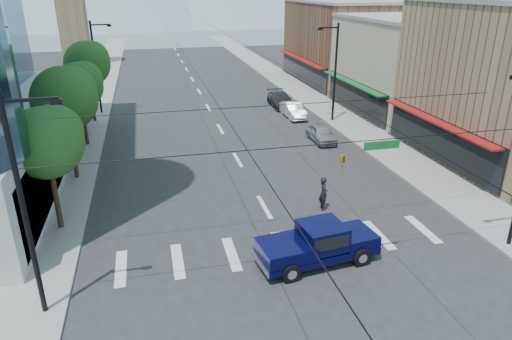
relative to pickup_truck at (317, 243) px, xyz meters
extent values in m
plane|color=#28282B|center=(-0.96, 0.09, -1.01)|extent=(160.00, 160.00, 0.00)
cube|color=gray|center=(-12.96, 40.09, -0.94)|extent=(4.00, 120.00, 0.15)
cube|color=gray|center=(11.04, 40.09, -0.94)|extent=(4.00, 120.00, 0.15)
cube|color=tan|center=(19.04, 24.09, 3.49)|extent=(12.00, 14.00, 9.00)
cube|color=brown|center=(19.04, 40.09, 3.99)|extent=(12.00, 18.00, 10.00)
cube|color=#8C6B4C|center=(-17.46, 62.09, 7.99)|extent=(4.00, 4.00, 18.00)
cylinder|color=black|center=(-12.16, 6.09, 1.26)|extent=(0.28, 0.28, 4.55)
sphere|color=#214517|center=(-12.16, 6.09, 3.86)|extent=(3.64, 3.64, 3.64)
sphere|color=#214517|center=(-11.76, 6.39, 4.26)|extent=(2.86, 2.86, 2.86)
cylinder|color=black|center=(-12.16, 13.09, 1.54)|extent=(0.28, 0.28, 5.11)
sphere|color=#214517|center=(-12.16, 13.09, 4.46)|extent=(4.09, 4.09, 4.09)
sphere|color=#214517|center=(-11.76, 13.39, 4.86)|extent=(3.21, 3.21, 3.21)
cylinder|color=black|center=(-12.16, 20.09, 1.26)|extent=(0.28, 0.28, 4.55)
sphere|color=#214517|center=(-12.16, 20.09, 3.86)|extent=(3.64, 3.64, 3.64)
sphere|color=#214517|center=(-11.76, 20.39, 4.26)|extent=(2.86, 2.86, 2.86)
cylinder|color=black|center=(-12.16, 27.09, 1.54)|extent=(0.28, 0.28, 5.11)
sphere|color=#214517|center=(-12.16, 27.09, 4.46)|extent=(4.09, 4.09, 4.09)
sphere|color=#214517|center=(-11.76, 27.39, 4.86)|extent=(3.21, 3.21, 3.21)
cylinder|color=black|center=(-11.76, -0.91, 3.49)|extent=(0.20, 0.20, 9.00)
cylinder|color=black|center=(-0.96, -0.91, 5.19)|extent=(21.60, 0.04, 0.04)
imported|color=gold|center=(0.54, -0.91, 4.14)|extent=(0.16, 0.20, 1.00)
cube|color=#0C6626|center=(2.24, -0.91, 4.94)|extent=(1.60, 0.06, 0.35)
cylinder|color=black|center=(-11.76, 30.09, 3.49)|extent=(0.20, 0.20, 9.00)
cube|color=black|center=(-10.86, 30.09, 7.59)|extent=(1.80, 0.12, 0.12)
cube|color=black|center=(-10.06, 30.09, 7.49)|extent=(0.40, 0.25, 0.18)
cylinder|color=black|center=(9.84, 22.09, 3.49)|extent=(0.20, 0.20, 9.00)
cube|color=black|center=(8.94, 22.09, 7.59)|extent=(1.80, 0.12, 0.12)
cube|color=black|center=(8.14, 22.09, 7.49)|extent=(0.40, 0.25, 0.18)
cube|color=#070833|center=(0.02, 0.00, -0.45)|extent=(5.84, 2.73, 0.36)
cube|color=#070833|center=(2.00, 0.25, -0.04)|extent=(1.87, 2.13, 0.56)
cube|color=#070833|center=(0.23, 0.03, 0.37)|extent=(2.17, 2.12, 1.13)
cube|color=black|center=(0.23, 0.03, 0.47)|extent=(1.97, 2.13, 0.61)
cube|color=#070833|center=(-1.60, -0.20, 0.01)|extent=(2.59, 2.33, 0.67)
cube|color=silver|center=(2.82, 0.35, -0.45)|extent=(0.36, 1.95, 0.36)
cube|color=silver|center=(-2.77, -0.35, -0.45)|extent=(0.36, 1.95, 0.31)
cylinder|color=black|center=(1.92, -0.74, -0.58)|extent=(0.89, 0.41, 0.86)
cylinder|color=black|center=(1.68, 1.19, -0.58)|extent=(0.89, 0.41, 0.86)
cylinder|color=black|center=(-1.63, -1.19, -0.58)|extent=(0.89, 0.41, 0.86)
cylinder|color=black|center=(-1.88, 0.74, -0.58)|extent=(0.89, 0.41, 0.86)
imported|color=black|center=(2.28, 5.09, -0.01)|extent=(0.56, 0.78, 2.01)
imported|color=#9B9A9F|center=(6.64, 16.76, -0.32)|extent=(1.64, 4.09, 1.39)
imported|color=silver|center=(6.64, 24.33, -0.29)|extent=(1.62, 4.42, 1.45)
imported|color=#2B2C2E|center=(6.64, 28.66, -0.27)|extent=(2.09, 5.11, 1.48)
camera|label=1|loc=(-7.02, -17.12, 11.14)|focal=32.00mm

